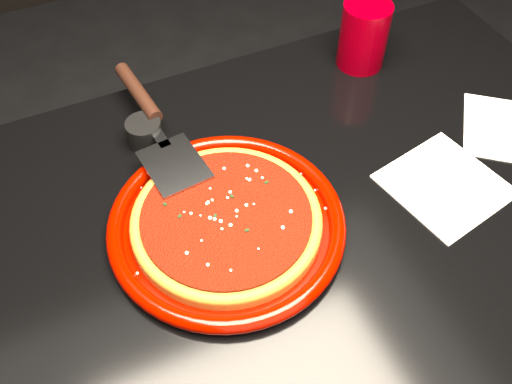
% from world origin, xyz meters
% --- Properties ---
extents(table, '(1.20, 0.80, 0.75)m').
position_xyz_m(table, '(0.00, 0.00, 0.38)').
color(table, black).
rests_on(table, floor).
extents(plate, '(0.45, 0.45, 0.03)m').
position_xyz_m(plate, '(-0.07, 0.04, 0.76)').
color(plate, '#6F0500').
rests_on(plate, table).
extents(pizza_crust, '(0.36, 0.36, 0.01)m').
position_xyz_m(pizza_crust, '(-0.07, 0.04, 0.77)').
color(pizza_crust, '#8D5F1C').
rests_on(pizza_crust, plate).
extents(pizza_crust_rim, '(0.36, 0.36, 0.02)m').
position_xyz_m(pizza_crust_rim, '(-0.07, 0.04, 0.77)').
color(pizza_crust_rim, '#8D5F1C').
rests_on(pizza_crust_rim, plate).
extents(pizza_sauce, '(0.32, 0.32, 0.01)m').
position_xyz_m(pizza_sauce, '(-0.07, 0.04, 0.78)').
color(pizza_sauce, maroon).
rests_on(pizza_sauce, plate).
extents(parmesan_dusting, '(0.23, 0.23, 0.01)m').
position_xyz_m(parmesan_dusting, '(-0.07, 0.04, 0.79)').
color(parmesan_dusting, beige).
rests_on(parmesan_dusting, plate).
extents(basil_flecks, '(0.21, 0.21, 0.00)m').
position_xyz_m(basil_flecks, '(-0.07, 0.04, 0.78)').
color(basil_flecks, black).
rests_on(basil_flecks, plate).
extents(pizza_server, '(0.14, 0.36, 0.03)m').
position_xyz_m(pizza_server, '(-0.10, 0.25, 0.79)').
color(pizza_server, '#AEB0B6').
rests_on(pizza_server, plate).
extents(cup, '(0.10, 0.10, 0.12)m').
position_xyz_m(cup, '(0.30, 0.29, 0.81)').
color(cup, '#87000C').
rests_on(cup, table).
extents(napkin_a, '(0.19, 0.19, 0.00)m').
position_xyz_m(napkin_a, '(0.26, -0.02, 0.75)').
color(napkin_a, white).
rests_on(napkin_a, table).
extents(napkin_b, '(0.20, 0.20, 0.00)m').
position_xyz_m(napkin_b, '(0.43, 0.03, 0.75)').
color(napkin_b, white).
rests_on(napkin_b, table).
extents(ramekin, '(0.07, 0.07, 0.04)m').
position_xyz_m(ramekin, '(-0.12, 0.26, 0.77)').
color(ramekin, black).
rests_on(ramekin, table).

